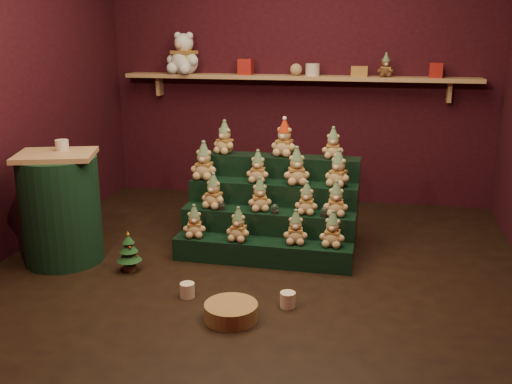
% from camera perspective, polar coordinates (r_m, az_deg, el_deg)
% --- Properties ---
extents(ground, '(4.00, 4.00, 0.00)m').
position_cam_1_polar(ground, '(4.39, 0.06, -7.65)').
color(ground, black).
rests_on(ground, ground).
extents(back_wall, '(4.00, 0.10, 2.80)m').
position_cam_1_polar(back_wall, '(6.06, 4.30, 12.42)').
color(back_wall, black).
rests_on(back_wall, ground).
extents(front_wall, '(4.00, 0.10, 2.80)m').
position_cam_1_polar(front_wall, '(2.11, -11.96, 6.03)').
color(front_wall, black).
rests_on(front_wall, ground).
extents(back_shelf, '(3.60, 0.26, 0.24)m').
position_cam_1_polar(back_shelf, '(5.90, 4.03, 11.31)').
color(back_shelf, tan).
rests_on(back_shelf, ground).
extents(riser_tier_front, '(1.40, 0.22, 0.18)m').
position_cam_1_polar(riser_tier_front, '(4.46, 0.62, -6.03)').
color(riser_tier_front, black).
rests_on(riser_tier_front, ground).
extents(riser_tier_midfront, '(1.40, 0.22, 0.36)m').
position_cam_1_polar(riser_tier_midfront, '(4.63, 1.18, -4.01)').
color(riser_tier_midfront, black).
rests_on(riser_tier_midfront, ground).
extents(riser_tier_midback, '(1.40, 0.22, 0.54)m').
position_cam_1_polar(riser_tier_midback, '(4.81, 1.70, -2.13)').
color(riser_tier_midback, black).
rests_on(riser_tier_midback, ground).
extents(riser_tier_back, '(1.40, 0.22, 0.72)m').
position_cam_1_polar(riser_tier_back, '(4.99, 2.18, -0.39)').
color(riser_tier_back, black).
rests_on(riser_tier_back, ground).
extents(teddy_0, '(0.21, 0.20, 0.25)m').
position_cam_1_polar(teddy_0, '(4.52, -6.18, -2.93)').
color(teddy_0, tan).
rests_on(teddy_0, riser_tier_front).
extents(teddy_1, '(0.20, 0.19, 0.26)m').
position_cam_1_polar(teddy_1, '(4.41, -1.77, -3.26)').
color(teddy_1, tan).
rests_on(teddy_1, riser_tier_front).
extents(teddy_2, '(0.20, 0.19, 0.26)m').
position_cam_1_polar(teddy_2, '(4.36, 3.99, -3.53)').
color(teddy_2, tan).
rests_on(teddy_2, riser_tier_front).
extents(teddy_3, '(0.20, 0.19, 0.27)m').
position_cam_1_polar(teddy_3, '(4.33, 7.67, -3.69)').
color(teddy_3, tan).
rests_on(teddy_3, riser_tier_front).
extents(teddy_4, '(0.24, 0.22, 0.28)m').
position_cam_1_polar(teddy_4, '(4.63, -4.26, 0.10)').
color(teddy_4, tan).
rests_on(teddy_4, riser_tier_midfront).
extents(teddy_5, '(0.23, 0.22, 0.26)m').
position_cam_1_polar(teddy_5, '(4.55, 0.38, -0.24)').
color(teddy_5, tan).
rests_on(teddy_5, riser_tier_midfront).
extents(teddy_6, '(0.18, 0.16, 0.25)m').
position_cam_1_polar(teddy_6, '(4.49, 5.08, -0.62)').
color(teddy_6, tan).
rests_on(teddy_6, riser_tier_midfront).
extents(teddy_7, '(0.21, 0.19, 0.27)m').
position_cam_1_polar(teddy_7, '(4.47, 8.00, -0.66)').
color(teddy_7, tan).
rests_on(teddy_7, riser_tier_midfront).
extents(teddy_8, '(0.23, 0.21, 0.31)m').
position_cam_1_polar(teddy_8, '(4.83, -5.23, 3.12)').
color(teddy_8, tan).
rests_on(teddy_8, riser_tier_midback).
extents(teddy_9, '(0.19, 0.17, 0.26)m').
position_cam_1_polar(teddy_9, '(4.71, 0.19, 2.55)').
color(teddy_9, tan).
rests_on(teddy_9, riser_tier_midback).
extents(teddy_10, '(0.26, 0.25, 0.30)m').
position_cam_1_polar(teddy_10, '(4.65, 4.08, 2.58)').
color(teddy_10, tan).
rests_on(teddy_10, riser_tier_midback).
extents(teddy_11, '(0.26, 0.25, 0.29)m').
position_cam_1_polar(teddy_11, '(4.63, 8.25, 2.33)').
color(teddy_11, tan).
rests_on(teddy_11, riser_tier_midback).
extents(teddy_12, '(0.25, 0.24, 0.28)m').
position_cam_1_polar(teddy_12, '(4.98, -3.15, 5.46)').
color(teddy_12, tan).
rests_on(teddy_12, riser_tier_back).
extents(teddy_13, '(0.25, 0.24, 0.31)m').
position_cam_1_polar(teddy_13, '(4.87, 2.85, 5.41)').
color(teddy_13, tan).
rests_on(teddy_13, riser_tier_back).
extents(teddy_14, '(0.19, 0.17, 0.25)m').
position_cam_1_polar(teddy_14, '(4.82, 7.71, 4.86)').
color(teddy_14, tan).
rests_on(teddy_14, riser_tier_back).
extents(snow_globe_a, '(0.06, 0.06, 0.08)m').
position_cam_1_polar(snow_globe_a, '(4.59, -3.49, -1.34)').
color(snow_globe_a, black).
rests_on(snow_globe_a, riser_tier_midfront).
extents(snow_globe_b, '(0.06, 0.06, 0.08)m').
position_cam_1_polar(snow_globe_b, '(4.49, 1.90, -1.68)').
color(snow_globe_b, black).
rests_on(snow_globe_b, riser_tier_midfront).
extents(snow_globe_c, '(0.06, 0.06, 0.08)m').
position_cam_1_polar(snow_globe_c, '(4.44, 6.81, -2.00)').
color(snow_globe_c, black).
rests_on(snow_globe_c, riser_tier_midfront).
extents(side_table, '(0.68, 0.62, 0.87)m').
position_cam_1_polar(side_table, '(4.66, -18.95, -1.55)').
color(side_table, tan).
rests_on(side_table, ground).
extents(table_ornament, '(0.10, 0.10, 0.08)m').
position_cam_1_polar(table_ornament, '(4.63, -18.84, 4.47)').
color(table_ornament, beige).
rests_on(table_ornament, side_table).
extents(mini_christmas_tree, '(0.19, 0.19, 0.32)m').
position_cam_1_polar(mini_christmas_tree, '(4.40, -12.59, -5.83)').
color(mini_christmas_tree, '#432B18').
rests_on(mini_christmas_tree, ground).
extents(mug_left, '(0.10, 0.10, 0.10)m').
position_cam_1_polar(mug_left, '(3.96, -6.88, -9.71)').
color(mug_left, beige).
rests_on(mug_left, ground).
extents(mug_right, '(0.10, 0.10, 0.10)m').
position_cam_1_polar(mug_right, '(3.81, 3.19, -10.70)').
color(mug_right, beige).
rests_on(mug_right, ground).
extents(wicker_basket, '(0.36, 0.36, 0.11)m').
position_cam_1_polar(wicker_basket, '(3.65, -2.51, -11.87)').
color(wicker_basket, '#9B6E3E').
rests_on(wicker_basket, ground).
extents(white_bear, '(0.46, 0.44, 0.53)m').
position_cam_1_polar(white_bear, '(6.13, -7.21, 14.12)').
color(white_bear, white).
rests_on(white_bear, back_shelf).
extents(brown_bear, '(0.17, 0.16, 0.22)m').
position_cam_1_polar(brown_bear, '(5.79, 12.84, 12.23)').
color(brown_bear, '#51321B').
rests_on(brown_bear, back_shelf).
extents(gift_tin_red_a, '(0.14, 0.14, 0.16)m').
position_cam_1_polar(gift_tin_red_a, '(5.96, -1.04, 12.41)').
color(gift_tin_red_a, '#A82019').
rests_on(gift_tin_red_a, back_shelf).
extents(gift_tin_cream, '(0.14, 0.14, 0.12)m').
position_cam_1_polar(gift_tin_cream, '(5.84, 5.68, 12.07)').
color(gift_tin_cream, beige).
rests_on(gift_tin_cream, back_shelf).
extents(gift_tin_red_b, '(0.12, 0.12, 0.14)m').
position_cam_1_polar(gift_tin_red_b, '(5.82, 17.53, 11.53)').
color(gift_tin_red_b, '#A82019').
rests_on(gift_tin_red_b, back_shelf).
extents(shelf_plush_ball, '(0.12, 0.12, 0.12)m').
position_cam_1_polar(shelf_plush_ball, '(5.87, 4.02, 12.12)').
color(shelf_plush_ball, tan).
rests_on(shelf_plush_ball, back_shelf).
extents(scarf_gift_box, '(0.16, 0.10, 0.10)m').
position_cam_1_polar(scarf_gift_box, '(5.81, 10.30, 11.78)').
color(scarf_gift_box, orange).
rests_on(scarf_gift_box, back_shelf).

